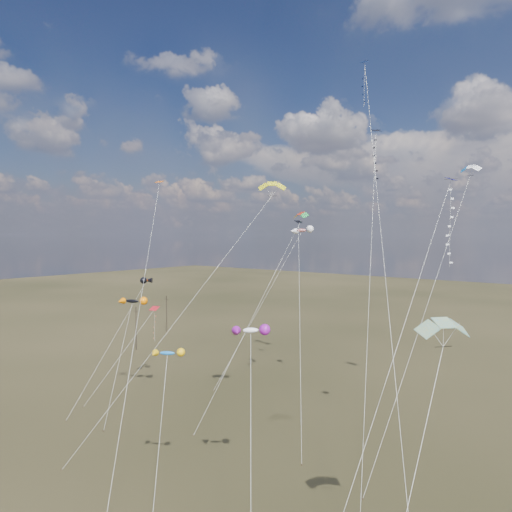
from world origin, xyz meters
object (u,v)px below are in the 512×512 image
Objects in this scene: utility_pole_far at (167,313)px; novelty_black_orange at (132,301)px; diamond_black_high at (375,171)px; parafoil_yellow at (271,185)px; utility_pole_near at (136,328)px.

novelty_black_orange reaches higher than utility_pole_far.
diamond_black_high reaches higher than parafoil_yellow.
parafoil_yellow is at bearing 3.80° from novelty_black_orange.
parafoil_yellow is at bearing -30.04° from utility_pole_far.
diamond_black_high is at bearing 18.90° from novelty_black_orange.
utility_pole_far is 62.39m from parafoil_yellow.
parafoil_yellow reaches higher than novelty_black_orange.
utility_pole_near is at bearing 171.98° from diamond_black_high.
utility_pole_near is 1.00× the size of utility_pole_far.
utility_pole_far is 0.25× the size of diamond_black_high.
utility_pole_far is at bearing 119.74° from utility_pole_near.
utility_pole_near is 50.28m from parafoil_yellow.
parafoil_yellow reaches higher than utility_pole_near.
novelty_black_orange is (-28.01, -9.59, -14.89)m from diamond_black_high.
diamond_black_high reaches higher than novelty_black_orange.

